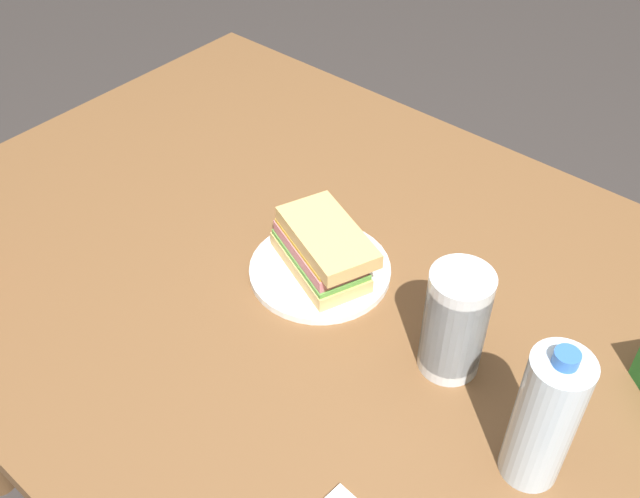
{
  "coord_description": "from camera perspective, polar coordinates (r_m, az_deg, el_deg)",
  "views": [
    {
      "loc": [
        0.41,
        -0.61,
        1.56
      ],
      "look_at": [
        -0.11,
        0.01,
        0.82
      ],
      "focal_mm": 40.6,
      "sensor_mm": 36.0,
      "label": 1
    }
  ],
  "objects": [
    {
      "name": "dining_table",
      "position": [
        1.14,
        4.12,
        -7.91
      ],
      "size": [
        1.63,
        1.0,
        0.77
      ],
      "color": "brown",
      "rests_on": "ground_plane"
    },
    {
      "name": "sandwich",
      "position": [
        1.09,
        0.18,
        0.02
      ],
      "size": [
        0.2,
        0.15,
        0.08
      ],
      "color": "#DBB26B",
      "rests_on": "paper_plate"
    },
    {
      "name": "plastic_cup_stack",
      "position": [
        0.96,
        10.59,
        -5.69
      ],
      "size": [
        0.08,
        0.08,
        0.17
      ],
      "color": "silver",
      "rests_on": "dining_table"
    },
    {
      "name": "water_bottle_tall",
      "position": [
        0.87,
        17.28,
        -12.66
      ],
      "size": [
        0.07,
        0.07,
        0.22
      ],
      "color": "silver",
      "rests_on": "dining_table"
    },
    {
      "name": "paper_plate",
      "position": [
        1.12,
        0.0,
        -1.65
      ],
      "size": [
        0.22,
        0.22,
        0.01
      ],
      "primitive_type": "cylinder",
      "color": "white",
      "rests_on": "dining_table"
    }
  ]
}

